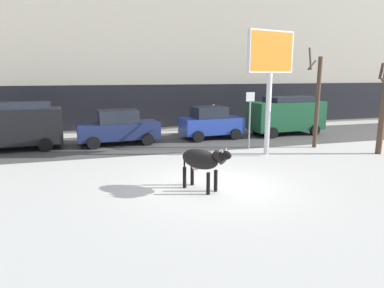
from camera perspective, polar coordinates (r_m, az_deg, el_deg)
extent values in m
plane|color=silver|center=(11.56, 4.14, -7.10)|extent=(120.00, 120.00, 0.00)
cube|color=#514F4C|center=(19.00, -4.16, 0.33)|extent=(60.00, 5.60, 0.01)
cube|color=#BCB29E|center=(25.96, -7.88, 17.66)|extent=(44.00, 6.00, 13.00)
cube|color=black|center=(22.89, -6.43, 6.24)|extent=(43.12, 0.10, 2.80)
ellipsoid|color=black|center=(11.00, 1.33, -2.50)|extent=(1.28, 1.50, 0.64)
cylinder|color=black|center=(11.05, 3.94, -6.08)|extent=(0.12, 0.12, 0.70)
cylinder|color=black|center=(10.75, 2.70, -6.57)|extent=(0.12, 0.12, 0.70)
cylinder|color=black|center=(11.63, 0.03, -5.15)|extent=(0.12, 0.12, 0.70)
cylinder|color=black|center=(11.34, -1.25, -5.58)|extent=(0.12, 0.12, 0.70)
cylinder|color=black|center=(10.52, 4.52, -2.18)|extent=(0.48, 0.54, 0.44)
ellipsoid|color=black|center=(10.37, 5.51, -1.83)|extent=(0.44, 0.50, 0.28)
cone|color=beige|center=(10.45, 5.69, -0.84)|extent=(0.13, 0.11, 0.15)
cone|color=beige|center=(10.27, 5.00, -1.04)|extent=(0.13, 0.11, 0.15)
cylinder|color=black|center=(11.48, -1.27, -3.20)|extent=(0.06, 0.06, 0.60)
ellipsoid|color=beige|center=(11.19, 0.62, -3.85)|extent=(0.36, 0.37, 0.20)
cylinder|color=silver|center=(16.18, 12.48, 4.92)|extent=(0.24, 0.24, 3.80)
cube|color=silver|center=(16.11, 12.92, 14.68)|extent=(2.49, 0.81, 1.82)
cube|color=orange|center=(16.08, 12.97, 14.68)|extent=(2.37, 0.74, 1.70)
cube|color=black|center=(18.98, -27.64, 2.59)|extent=(4.72, 2.21, 1.70)
cube|color=#1E232D|center=(18.83, -27.01, 5.67)|extent=(3.11, 1.87, 0.30)
cylinder|color=black|center=(19.90, -22.81, 0.89)|extent=(0.65, 0.26, 0.64)
cylinder|color=black|center=(18.03, -23.06, -0.16)|extent=(0.65, 0.26, 0.64)
cube|color=#19234C|center=(18.68, -12.08, 2.20)|extent=(4.31, 2.04, 0.84)
cube|color=#1E232D|center=(18.58, -12.17, 4.52)|extent=(2.10, 1.68, 0.68)
cylinder|color=black|center=(19.83, -8.48, 1.64)|extent=(0.65, 0.26, 0.64)
cylinder|color=black|center=(18.14, -7.36, 0.74)|extent=(0.65, 0.26, 0.64)
cylinder|color=black|center=(19.49, -16.36, 1.12)|extent=(0.65, 0.26, 0.64)
cylinder|color=black|center=(17.76, -15.98, 0.16)|extent=(0.65, 0.26, 0.64)
cube|color=#233D9E|center=(19.95, 3.21, 3.11)|extent=(3.61, 1.93, 0.90)
cube|color=#1E232D|center=(19.79, 2.84, 5.30)|extent=(1.90, 1.62, 0.64)
cylinder|color=black|center=(21.25, 5.12, 2.38)|extent=(0.65, 0.26, 0.64)
cylinder|color=black|center=(19.74, 7.21, 1.63)|extent=(0.65, 0.26, 0.64)
cylinder|color=black|center=(20.40, -0.68, 2.04)|extent=(0.65, 0.26, 0.64)
cylinder|color=black|center=(18.82, 1.03, 1.23)|extent=(0.65, 0.26, 0.64)
cube|color=#194C2D|center=(22.05, 15.25, 4.58)|extent=(4.72, 2.21, 1.70)
cube|color=#1E232D|center=(22.14, 16.03, 7.17)|extent=(3.11, 1.87, 0.30)
cylinder|color=black|center=(23.80, 16.78, 2.91)|extent=(0.65, 0.26, 0.64)
cylinder|color=black|center=(22.32, 19.68, 2.19)|extent=(0.65, 0.26, 0.64)
cylinder|color=black|center=(22.15, 10.55, 2.60)|extent=(0.65, 0.26, 0.64)
cylinder|color=black|center=(20.56, 13.23, 1.81)|extent=(0.65, 0.26, 0.64)
cylinder|color=#282833|center=(22.98, 3.52, 3.40)|extent=(0.24, 0.24, 0.88)
cube|color=brown|center=(22.89, 3.54, 5.28)|extent=(0.36, 0.22, 0.64)
sphere|color=#9E7051|center=(22.84, 3.56, 6.35)|extent=(0.20, 0.20, 0.20)
cylinder|color=#4C3828|center=(18.14, 29.07, 5.08)|extent=(0.27, 0.27, 4.21)
cylinder|color=#4C3828|center=(18.10, 28.87, 10.54)|extent=(0.52, 0.43, 0.73)
cylinder|color=#4C3828|center=(18.42, 20.05, 6.40)|extent=(0.20, 0.20, 4.52)
cylinder|color=#4C3828|center=(18.31, 19.00, 13.27)|extent=(0.56, 0.96, 1.11)
cylinder|color=#4C3828|center=(18.53, 19.27, 12.24)|extent=(0.77, 0.53, 0.51)
cylinder|color=gray|center=(17.20, 9.48, 3.07)|extent=(0.08, 0.08, 2.40)
cube|color=silver|center=(17.06, 9.64, 7.72)|extent=(0.44, 0.04, 0.44)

